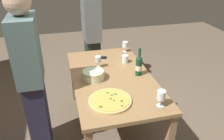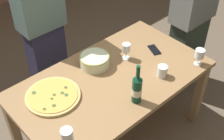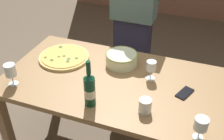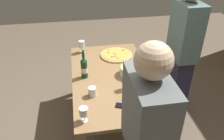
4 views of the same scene
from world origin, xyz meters
TOP-DOWN VIEW (x-y plane):
  - ground_plane at (0.00, 0.00)m, footprint 8.00×8.00m
  - dining_table at (0.00, 0.00)m, footprint 1.60×0.90m
  - pizza at (-0.47, 0.14)m, footprint 0.41×0.41m
  - serving_bowl at (0.00, 0.22)m, footprint 0.25×0.25m
  - wine_bottle at (-0.04, -0.31)m, footprint 0.07×0.07m
  - wine_glass_near_pizza at (0.66, -0.35)m, footprint 0.08×0.08m
  - wine_glass_by_bottle at (0.26, 0.11)m, footprint 0.07×0.07m
  - wine_glass_far_left at (-0.65, -0.30)m, footprint 0.08×0.08m
  - cup_amber at (0.32, -0.25)m, footprint 0.08×0.08m
  - cell_phone at (0.53, 0.02)m, footprint 0.12×0.16m
  - person_host at (-0.10, 0.85)m, footprint 0.41×0.24m

SIDE VIEW (x-z plane):
  - ground_plane at x=0.00m, z-range 0.00..0.00m
  - dining_table at x=0.00m, z-range 0.28..1.03m
  - cell_phone at x=0.53m, z-range 0.75..0.76m
  - pizza at x=-0.47m, z-range 0.75..0.78m
  - cup_amber at x=0.32m, z-range 0.75..0.85m
  - serving_bowl at x=0.00m, z-range 0.75..0.85m
  - wine_glass_near_pizza at x=0.66m, z-range 0.78..0.93m
  - wine_glass_by_bottle at x=0.26m, z-range 0.78..0.93m
  - wine_glass_far_left at x=-0.65m, z-range 0.78..0.94m
  - wine_bottle at x=-0.04m, z-range 0.71..1.04m
  - person_host at x=-0.10m, z-range 0.02..1.79m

